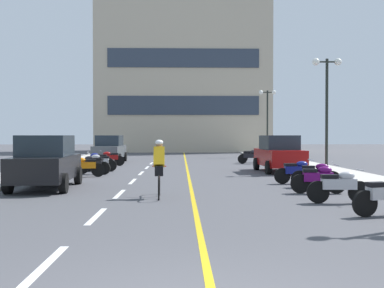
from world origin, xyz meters
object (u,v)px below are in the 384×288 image
street_lamp_mid (327,89)px  motorcycle_7 (85,166)px  motorcycle_5 (316,174)px  motorcycle_13 (251,155)px  parked_car_near (46,162)px  motorcycle_8 (93,164)px  motorcycle_3 (339,186)px  motorcycle_4 (319,178)px  motorcycle_9 (99,162)px  parked_car_mid (279,154)px  motorcycle_12 (251,156)px  street_lamp_far (267,108)px  motorcycle_10 (98,160)px  cyclist_rider (159,167)px  parked_car_far (110,149)px  motorcycle_11 (110,158)px  motorcycle_6 (297,171)px

street_lamp_mid → motorcycle_7: street_lamp_mid is taller
motorcycle_5 → motorcycle_13: (0.06, 15.30, 0.00)m
parked_car_near → motorcycle_8: parked_car_near is taller
motorcycle_3 → motorcycle_4: same height
parked_car_near → motorcycle_9: size_ratio=2.52×
parked_car_mid → motorcycle_12: parked_car_mid is taller
motorcycle_13 → motorcycle_3: bearing=-91.5°
street_lamp_far → motorcycle_5: street_lamp_far is taller
motorcycle_9 → motorcycle_12: same height
motorcycle_10 → cyclist_rider: size_ratio=0.96×
motorcycle_7 → motorcycle_10: size_ratio=0.99×
motorcycle_4 → parked_car_far: bearing=117.7°
parked_car_mid → motorcycle_4: parked_car_mid is taller
motorcycle_11 → parked_car_mid: bearing=-27.7°
street_lamp_far → cyclist_rider: street_lamp_far is taller
motorcycle_8 → motorcycle_12: bearing=42.5°
motorcycle_7 → motorcycle_10: same height
parked_car_far → motorcycle_10: 6.08m
motorcycle_8 → street_lamp_mid: bearing=4.8°
motorcycle_5 → motorcycle_10: bearing=133.3°
parked_car_far → motorcycle_11: (0.62, -3.93, -0.44)m
street_lamp_far → cyclist_rider: 27.32m
parked_car_near → motorcycle_13: 17.86m
motorcycle_10 → motorcycle_11: 2.15m
parked_car_mid → motorcycle_12: 6.73m
motorcycle_4 → cyclist_rider: cyclist_rider is taller
motorcycle_10 → motorcycle_4: bearing=-52.0°
street_lamp_far → parked_car_far: street_lamp_far is taller
parked_car_near → motorcycle_3: (8.84, -3.73, -0.44)m
street_lamp_mid → cyclist_rider: 12.52m
motorcycle_13 → motorcycle_9: bearing=-139.1°
motorcycle_11 → parked_car_far: bearing=98.9°
motorcycle_6 → motorcycle_13: bearing=88.5°
motorcycle_7 → cyclist_rider: (3.55, -6.87, 0.41)m
motorcycle_9 → motorcycle_12: size_ratio=1.04×
parked_car_near → motorcycle_6: size_ratio=2.52×
motorcycle_7 → motorcycle_10: (-0.35, 5.26, 0.00)m
motorcycle_7 → cyclist_rider: cyclist_rider is taller
parked_car_mid → parked_car_far: same height
motorcycle_9 → motorcycle_4: bearing=-47.6°
parked_car_mid → motorcycle_9: parked_car_mid is taller
motorcycle_7 → motorcycle_11: (-0.01, 7.39, 0.00)m
parked_car_far → motorcycle_12: parked_car_far is taller
motorcycle_12 → motorcycle_3: bearing=-90.9°
parked_car_near → motorcycle_4: size_ratio=2.52×
motorcycle_3 → motorcycle_7: same height
motorcycle_3 → motorcycle_9: bearing=126.4°
motorcycle_5 → motorcycle_7: 9.95m
street_lamp_far → motorcycle_12: 10.78m
motorcycle_10 → motorcycle_5: bearing=-46.7°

